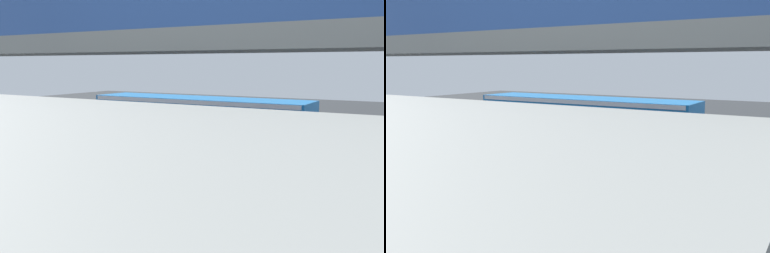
{
  "view_description": "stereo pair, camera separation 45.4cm",
  "coord_description": "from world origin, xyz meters",
  "views": [
    {
      "loc": [
        -11.89,
        18.99,
        4.86
      ],
      "look_at": [
        -0.86,
        0.01,
        1.6
      ],
      "focal_mm": 39.71,
      "sensor_mm": 36.0,
      "label": 1
    },
    {
      "loc": [
        -12.28,
        18.75,
        4.86
      ],
      "look_at": [
        -0.86,
        0.01,
        1.6
      ],
      "focal_mm": 39.71,
      "sensor_mm": 36.0,
      "label": 2
    }
  ],
  "objects": [
    {
      "name": "pedestrian",
      "position": [
        8.14,
        3.9,
        0.89
      ],
      "size": [
        0.38,
        0.38,
        1.79
      ],
      "color": "#2D2D38",
      "rests_on": "ground"
    },
    {
      "name": "city_bus",
      "position": [
        -1.36,
        0.21,
        1.88
      ],
      "size": [
        11.54,
        2.85,
        3.15
      ],
      "color": "#196BB7",
      "rests_on": "ground"
    },
    {
      "name": "bicycle_orange",
      "position": [
        -9.36,
        5.52,
        0.37
      ],
      "size": [
        1.77,
        0.44,
        0.96
      ],
      "color": "black",
      "rests_on": "ground"
    },
    {
      "name": "ground",
      "position": [
        0.0,
        0.0,
        0.0
      ],
      "size": [
        80.0,
        80.0,
        0.0
      ],
      "primitive_type": "plane",
      "color": "#2D3033"
    },
    {
      "name": "lane_dash_centre",
      "position": [
        2.0,
        -2.6,
        0.0
      ],
      "size": [
        2.0,
        0.2,
        0.01
      ],
      "primitive_type": "cube",
      "color": "silver",
      "rests_on": "ground"
    },
    {
      "name": "lane_dash_right",
      "position": [
        6.0,
        -2.6,
        0.0
      ],
      "size": [
        2.0,
        0.2,
        0.01
      ],
      "primitive_type": "cube",
      "color": "silver",
      "rests_on": "ground"
    },
    {
      "name": "lane_dash_left",
      "position": [
        -2.0,
        -2.6,
        0.0
      ],
      "size": [
        2.0,
        0.2,
        0.01
      ],
      "primitive_type": "cube",
      "color": "silver",
      "rests_on": "ground"
    },
    {
      "name": "pedestrian_overpass",
      "position": [
        0.0,
        9.89,
        4.98
      ],
      "size": [
        27.3,
        2.6,
        6.73
      ],
      "color": "gray",
      "rests_on": "ground"
    },
    {
      "name": "parked_van",
      "position": [
        -6.14,
        3.58,
        1.18
      ],
      "size": [
        4.8,
        2.17,
        2.05
      ],
      "color": "black",
      "rests_on": "ground"
    },
    {
      "name": "traffic_sign",
      "position": [
        5.12,
        -3.51,
        1.89
      ],
      "size": [
        0.08,
        0.6,
        2.8
      ],
      "color": "slate",
      "rests_on": "ground"
    },
    {
      "name": "lane_dash_leftmost",
      "position": [
        -6.0,
        -2.6,
        0.0
      ],
      "size": [
        2.0,
        0.2,
        0.01
      ],
      "primitive_type": "cube",
      "color": "silver",
      "rests_on": "ground"
    }
  ]
}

